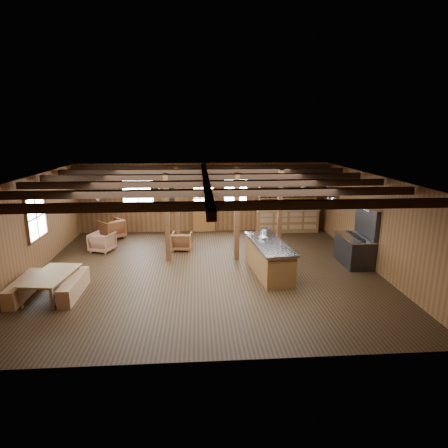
{
  "coord_description": "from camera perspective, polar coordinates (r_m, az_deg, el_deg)",
  "views": [
    {
      "loc": [
        -0.22,
        -10.48,
        4.1
      ],
      "look_at": [
        0.56,
        0.59,
        1.28
      ],
      "focal_mm": 30.0,
      "sensor_mm": 36.0,
      "label": 1
    }
  ],
  "objects": [
    {
      "name": "room",
      "position": [
        10.83,
        -2.73,
        -0.2
      ],
      "size": [
        10.04,
        9.04,
        2.84
      ],
      "color": "black",
      "rests_on": "ground"
    },
    {
      "name": "ceiling_joists",
      "position": [
        10.76,
        -2.84,
        6.65
      ],
      "size": [
        9.8,
        8.82,
        0.18
      ],
      "color": "black",
      "rests_on": "ceiling"
    },
    {
      "name": "timber_posts",
      "position": [
        12.87,
        -0.64,
        2.15
      ],
      "size": [
        3.95,
        2.35,
        2.8
      ],
      "color": "#452113",
      "rests_on": "floor"
    },
    {
      "name": "back_door",
      "position": [
        15.28,
        -3.11,
        2.07
      ],
      "size": [
        1.02,
        0.08,
        2.15
      ],
      "color": "brown",
      "rests_on": "floor"
    },
    {
      "name": "window_back_left",
      "position": [
        15.34,
        -12.94,
        4.52
      ],
      "size": [
        1.32,
        0.06,
        1.32
      ],
      "color": "white",
      "rests_on": "wall_back"
    },
    {
      "name": "window_back_right",
      "position": [
        15.23,
        1.76,
        4.8
      ],
      "size": [
        1.02,
        0.06,
        1.32
      ],
      "color": "white",
      "rests_on": "wall_back"
    },
    {
      "name": "window_left",
      "position": [
        12.22,
        -26.74,
        0.9
      ],
      "size": [
        0.14,
        1.24,
        1.32
      ],
      "color": "white",
      "rests_on": "wall_back"
    },
    {
      "name": "notice_boards",
      "position": [
        15.19,
        -8.83,
        4.77
      ],
      "size": [
        1.08,
        0.03,
        0.9
      ],
      "color": "silver",
      "rests_on": "wall_back"
    },
    {
      "name": "back_counter",
      "position": [
        15.53,
        9.57,
        1.03
      ],
      "size": [
        2.55,
        0.6,
        2.45
      ],
      "color": "brown",
      "rests_on": "floor"
    },
    {
      "name": "pendant_lamps",
      "position": [
        11.81,
        -13.92,
        4.83
      ],
      "size": [
        1.86,
        2.36,
        0.66
      ],
      "color": "#2C2D2F",
      "rests_on": "ceiling"
    },
    {
      "name": "pot_rack",
      "position": [
        11.57,
        14.42,
        4.7
      ],
      "size": [
        0.43,
        3.0,
        0.45
      ],
      "color": "#2C2D2F",
      "rests_on": "ceiling"
    },
    {
      "name": "kitchen_island",
      "position": [
        10.97,
        6.84,
        -5.12
      ],
      "size": [
        1.14,
        2.58,
        1.2
      ],
      "rotation": [
        0.0,
        0.0,
        0.11
      ],
      "color": "brown",
      "rests_on": "floor"
    },
    {
      "name": "step_stool",
      "position": [
        10.62,
        8.24,
        -7.29
      ],
      "size": [
        0.58,
        0.46,
        0.46
      ],
      "primitive_type": "cube",
      "rotation": [
        0.0,
        0.0,
        0.21
      ],
      "color": "olive",
      "rests_on": "floor"
    },
    {
      "name": "commercial_range",
      "position": [
        12.32,
        19.48,
        -3.03
      ],
      "size": [
        0.79,
        1.52,
        1.87
      ],
      "color": "#2C2D2F",
      "rests_on": "floor"
    },
    {
      "name": "dining_table",
      "position": [
        10.48,
        -24.55,
        -8.45
      ],
      "size": [
        1.11,
        1.74,
        0.58
      ],
      "primitive_type": "imported",
      "rotation": [
        0.0,
        0.0,
        1.44
      ],
      "color": "olive",
      "rests_on": "floor"
    },
    {
      "name": "bench_wall",
      "position": [
        10.78,
        -28.29,
        -8.59
      ],
      "size": [
        0.31,
        1.66,
        0.46
      ],
      "primitive_type": "cube",
      "color": "olive",
      "rests_on": "floor"
    },
    {
      "name": "bench_aisle",
      "position": [
        10.33,
        -21.86,
        -8.84
      ],
      "size": [
        0.31,
        1.67,
        0.46
      ],
      "primitive_type": "cube",
      "color": "olive",
      "rests_on": "floor"
    },
    {
      "name": "armchair_a",
      "position": [
        15.01,
        -16.78,
        -0.73
      ],
      "size": [
        1.15,
        1.15,
        0.75
      ],
      "primitive_type": "imported",
      "rotation": [
        0.0,
        0.0,
        3.93
      ],
      "color": "brown",
      "rests_on": "floor"
    },
    {
      "name": "armchair_b",
      "position": [
        13.12,
        -6.45,
        -2.61
      ],
      "size": [
        0.73,
        0.75,
        0.63
      ],
      "primitive_type": "imported",
      "rotation": [
        0.0,
        0.0,
        3.05
      ],
      "color": "brown",
      "rests_on": "floor"
    },
    {
      "name": "armchair_c",
      "position": [
        13.54,
        -18.06,
        -2.62
      ],
      "size": [
        0.91,
        0.93,
        0.67
      ],
      "primitive_type": "imported",
      "rotation": [
        0.0,
        0.0,
        2.81
      ],
      "color": "brown",
      "rests_on": "floor"
    },
    {
      "name": "counter_pot",
      "position": [
        11.69,
        6.36,
        -1.06
      ],
      "size": [
        0.3,
        0.3,
        0.18
      ],
      "primitive_type": "cylinder",
      "color": "#B9BBC0",
      "rests_on": "kitchen_island"
    },
    {
      "name": "bowl",
      "position": [
        11.15,
        5.94,
        -2.12
      ],
      "size": [
        0.35,
        0.35,
        0.07
      ],
      "primitive_type": "imported",
      "rotation": [
        0.0,
        0.0,
        0.4
      ],
      "color": "silver",
      "rests_on": "kitchen_island"
    }
  ]
}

